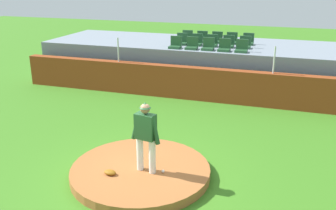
# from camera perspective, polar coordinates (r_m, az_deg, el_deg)

# --- Properties ---
(ground_plane) EXTENTS (60.00, 60.00, 0.00)m
(ground_plane) POSITION_cam_1_polar(r_m,az_deg,el_deg) (9.48, -4.20, -10.66)
(ground_plane) COLOR #3B791E
(pitchers_mound) EXTENTS (3.45, 3.45, 0.23)m
(pitchers_mound) POSITION_cam_1_polar(r_m,az_deg,el_deg) (9.42, -4.21, -10.06)
(pitchers_mound) COLOR #A25F30
(pitchers_mound) RESTS_ON ground_plane
(pitcher) EXTENTS (0.79, 0.34, 1.75)m
(pitcher) POSITION_cam_1_polar(r_m,az_deg,el_deg) (8.75, -3.44, -4.17)
(pitcher) COLOR silver
(pitcher) RESTS_ON pitchers_mound
(baseball) EXTENTS (0.07, 0.07, 0.07)m
(baseball) POSITION_cam_1_polar(r_m,az_deg,el_deg) (9.09, -0.75, -10.07)
(baseball) COLOR white
(baseball) RESTS_ON pitchers_mound
(fielding_glove) EXTENTS (0.32, 0.23, 0.11)m
(fielding_glove) POSITION_cam_1_polar(r_m,az_deg,el_deg) (9.11, -8.84, -10.14)
(fielding_glove) COLOR #8F5813
(fielding_glove) RESTS_ON pitchers_mound
(brick_barrier) EXTENTS (15.53, 0.40, 1.30)m
(brick_barrier) POSITION_cam_1_polar(r_m,az_deg,el_deg) (14.77, 4.92, 3.23)
(brick_barrier) COLOR brown
(brick_barrier) RESTS_ON ground_plane
(fence_post_left) EXTENTS (0.06, 0.06, 1.00)m
(fence_post_left) POSITION_cam_1_polar(r_m,az_deg,el_deg) (15.64, -7.61, 8.37)
(fence_post_left) COLOR silver
(fence_post_left) RESTS_ON brick_barrier
(fence_post_right) EXTENTS (0.06, 0.06, 1.00)m
(fence_post_right) POSITION_cam_1_polar(r_m,az_deg,el_deg) (14.15, 15.91, 6.65)
(fence_post_right) COLOR silver
(fence_post_right) RESTS_ON brick_barrier
(bleacher_platform) EXTENTS (15.52, 4.31, 1.77)m
(bleacher_platform) POSITION_cam_1_polar(r_m,az_deg,el_deg) (17.45, 7.16, 6.45)
(bleacher_platform) COLOR gray
(bleacher_platform) RESTS_ON ground_plane
(stadium_chair_0) EXTENTS (0.48, 0.44, 0.50)m
(stadium_chair_0) POSITION_cam_1_polar(r_m,az_deg,el_deg) (16.01, 1.15, 9.23)
(stadium_chair_0) COLOR #285430
(stadium_chair_0) RESTS_ON bleacher_platform
(stadium_chair_1) EXTENTS (0.48, 0.44, 0.50)m
(stadium_chair_1) POSITION_cam_1_polar(r_m,az_deg,el_deg) (15.83, 3.68, 9.09)
(stadium_chair_1) COLOR #285430
(stadium_chair_1) RESTS_ON bleacher_platform
(stadium_chair_2) EXTENTS (0.48, 0.44, 0.50)m
(stadium_chair_2) POSITION_cam_1_polar(r_m,az_deg,el_deg) (15.71, 6.17, 8.93)
(stadium_chair_2) COLOR #285430
(stadium_chair_2) RESTS_ON bleacher_platform
(stadium_chair_3) EXTENTS (0.48, 0.44, 0.50)m
(stadium_chair_3) POSITION_cam_1_polar(r_m,az_deg,el_deg) (15.56, 8.61, 8.73)
(stadium_chair_3) COLOR #285430
(stadium_chair_3) RESTS_ON bleacher_platform
(stadium_chair_4) EXTENTS (0.48, 0.44, 0.50)m
(stadium_chair_4) POSITION_cam_1_polar(r_m,az_deg,el_deg) (15.47, 11.17, 8.52)
(stadium_chair_4) COLOR #285430
(stadium_chair_4) RESTS_ON bleacher_platform
(stadium_chair_5) EXTENTS (0.48, 0.44, 0.50)m
(stadium_chair_5) POSITION_cam_1_polar(r_m,az_deg,el_deg) (16.88, 2.12, 9.75)
(stadium_chair_5) COLOR #285430
(stadium_chair_5) RESTS_ON bleacher_platform
(stadium_chair_6) EXTENTS (0.48, 0.44, 0.50)m
(stadium_chair_6) POSITION_cam_1_polar(r_m,az_deg,el_deg) (16.72, 4.39, 9.61)
(stadium_chair_6) COLOR #285430
(stadium_chair_6) RESTS_ON bleacher_platform
(stadium_chair_7) EXTENTS (0.48, 0.44, 0.50)m
(stadium_chair_7) POSITION_cam_1_polar(r_m,az_deg,el_deg) (16.55, 6.71, 9.44)
(stadium_chair_7) COLOR #285430
(stadium_chair_7) RESTS_ON bleacher_platform
(stadium_chair_8) EXTENTS (0.48, 0.44, 0.50)m
(stadium_chair_8) POSITION_cam_1_polar(r_m,az_deg,el_deg) (16.42, 9.19, 9.25)
(stadium_chair_8) COLOR #285430
(stadium_chair_8) RESTS_ON bleacher_platform
(stadium_chair_9) EXTENTS (0.48, 0.44, 0.50)m
(stadium_chair_9) POSITION_cam_1_polar(r_m,az_deg,el_deg) (16.35, 11.66, 9.06)
(stadium_chair_9) COLOR #285430
(stadium_chair_9) RESTS_ON bleacher_platform
(stadium_chair_10) EXTENTS (0.48, 0.44, 0.50)m
(stadium_chair_10) POSITION_cam_1_polar(r_m,az_deg,el_deg) (17.74, 2.93, 10.21)
(stadium_chair_10) COLOR #285430
(stadium_chair_10) RESTS_ON bleacher_platform
(stadium_chair_11) EXTENTS (0.48, 0.44, 0.50)m
(stadium_chair_11) POSITION_cam_1_polar(r_m,az_deg,el_deg) (17.56, 5.19, 10.06)
(stadium_chair_11) COLOR #285430
(stadium_chair_11) RESTS_ON bleacher_platform
(stadium_chair_12) EXTENTS (0.48, 0.44, 0.50)m
(stadium_chair_12) POSITION_cam_1_polar(r_m,az_deg,el_deg) (17.44, 7.47, 9.91)
(stadium_chair_12) COLOR #285430
(stadium_chair_12) RESTS_ON bleacher_platform
(stadium_chair_13) EXTENTS (0.48, 0.44, 0.50)m
(stadium_chair_13) POSITION_cam_1_polar(r_m,az_deg,el_deg) (17.33, 9.69, 9.74)
(stadium_chair_13) COLOR #285430
(stadium_chair_13) RESTS_ON bleacher_platform
(stadium_chair_14) EXTENTS (0.48, 0.44, 0.50)m
(stadium_chair_14) POSITION_cam_1_polar(r_m,az_deg,el_deg) (17.24, 12.14, 9.54)
(stadium_chair_14) COLOR #285430
(stadium_chair_14) RESTS_ON bleacher_platform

